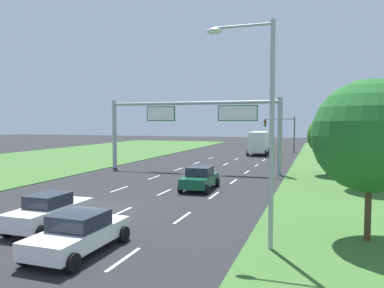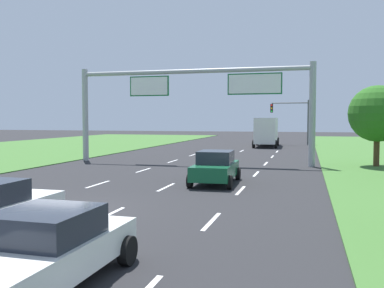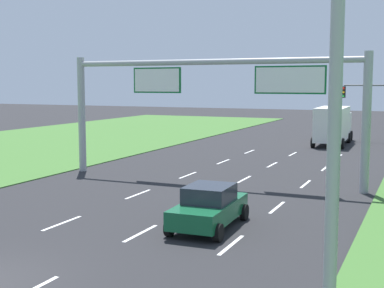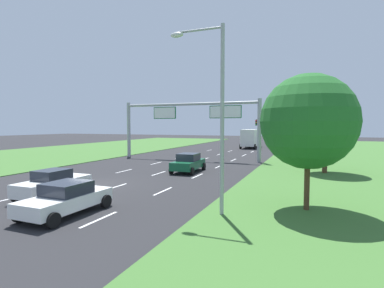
{
  "view_description": "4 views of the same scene",
  "coord_description": "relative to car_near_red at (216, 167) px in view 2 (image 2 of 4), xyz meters",
  "views": [
    {
      "loc": [
        11.6,
        -17.39,
        4.8
      ],
      "look_at": [
        0.94,
        14.32,
        2.82
      ],
      "focal_mm": 35.0,
      "sensor_mm": 36.0,
      "label": 1
    },
    {
      "loc": [
        8.07,
        -12.81,
        3.16
      ],
      "look_at": [
        -0.45,
        18.83,
        1.28
      ],
      "focal_mm": 40.0,
      "sensor_mm": 36.0,
      "label": 2
    },
    {
      "loc": [
        11.11,
        -10.59,
        5.44
      ],
      "look_at": [
        -0.33,
        15.37,
        2.21
      ],
      "focal_mm": 50.0,
      "sensor_mm": 36.0,
      "label": 3
    },
    {
      "loc": [
        13.7,
        -16.31,
        4.06
      ],
      "look_at": [
        0.83,
        15.89,
        1.91
      ],
      "focal_mm": 28.0,
      "sensor_mm": 36.0,
      "label": 4
    }
  ],
  "objects": [
    {
      "name": "sign_gantry",
      "position": [
        -3.49,
        9.07,
        4.1
      ],
      "size": [
        17.24,
        0.44,
        7.0
      ],
      "color": "#9EA0A5",
      "rests_on": "ground_plane"
    },
    {
      "name": "lane_dashes_slip",
      "position": [
        1.51,
        -1.73,
        -0.81
      ],
      "size": [
        0.14,
        50.4,
        0.01
      ],
      "color": "white",
      "rests_on": "ground_plane"
    },
    {
      "name": "car_near_red",
      "position": [
        0.0,
        0.0,
        0.0
      ],
      "size": [
        2.19,
        4.33,
        1.62
      ],
      "rotation": [
        0.0,
        0.0,
        0.03
      ],
      "color": "#145633",
      "rests_on": "ground_plane"
    },
    {
      "name": "lane_dashes_inner_left",
      "position": [
        -5.49,
        -1.73,
        -0.81
      ],
      "size": [
        0.14,
        50.4,
        0.01
      ],
      "color": "white",
      "rests_on": "ground_plane"
    },
    {
      "name": "box_truck",
      "position": [
        -0.25,
        30.39,
        0.99
      ],
      "size": [
        2.85,
        8.59,
        3.35
      ],
      "rotation": [
        0.0,
        0.0,
        0.03
      ],
      "color": "silver",
      "rests_on": "ground_plane"
    },
    {
      "name": "roadside_tree_far",
      "position": [
        8.83,
        10.06,
        2.73
      ],
      "size": [
        3.75,
        3.75,
        5.43
      ],
      "color": "#513823",
      "rests_on": "ground_plane"
    },
    {
      "name": "lane_dashes_inner_right",
      "position": [
        -1.99,
        -1.73,
        -0.81
      ],
      "size": [
        0.14,
        50.4,
        0.01
      ],
      "color": "white",
      "rests_on": "ground_plane"
    },
    {
      "name": "ground_plane",
      "position": [
        -3.74,
        -7.73,
        -0.81
      ],
      "size": [
        200.0,
        200.0,
        0.0
      ],
      "primitive_type": "plane",
      "color": "#262628"
    },
    {
      "name": "traffic_light_mast",
      "position": [
        2.52,
        34.63,
        3.06
      ],
      "size": [
        4.76,
        0.49,
        5.6
      ],
      "color": "#47494F",
      "rests_on": "ground_plane"
    },
    {
      "name": "car_mid_lane",
      "position": [
        -0.36,
        -13.69,
        -0.06
      ],
      "size": [
        2.16,
        4.34,
        1.48
      ],
      "rotation": [
        0.0,
        0.0,
        -0.01
      ],
      "color": "white",
      "rests_on": "ground_plane"
    }
  ]
}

